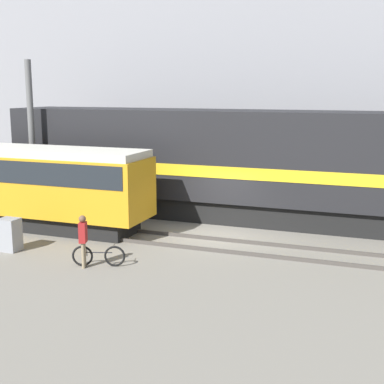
{
  "coord_description": "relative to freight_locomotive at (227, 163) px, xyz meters",
  "views": [
    {
      "loc": [
        6.4,
        -19.49,
        5.8
      ],
      "look_at": [
        -0.85,
        -0.12,
        1.8
      ],
      "focal_mm": 50.0,
      "sensor_mm": 36.0,
      "label": 1
    }
  ],
  "objects": [
    {
      "name": "streetcar",
      "position": [
        -7.18,
        -4.28,
        -0.61
      ],
      "size": [
        10.21,
        2.54,
        3.41
      ],
      "color": "black",
      "rests_on": "ground"
    },
    {
      "name": "bicycle",
      "position": [
        -2.02,
        -7.84,
        -2.2
      ],
      "size": [
        1.71,
        0.71,
        0.77
      ],
      "color": "black",
      "rests_on": "ground"
    },
    {
      "name": "utility_pole_left",
      "position": [
        -8.75,
        -2.14,
        0.99
      ],
      "size": [
        0.29,
        0.29,
        7.1
      ],
      "color": "#595959",
      "rests_on": "ground"
    },
    {
      "name": "building_backdrop",
      "position": [
        0.43,
        7.9,
        3.22
      ],
      "size": [
        48.2,
        6.0,
        11.55
      ],
      "color": "gray",
      "rests_on": "ground"
    },
    {
      "name": "person",
      "position": [
        -2.41,
        -8.13,
        -1.47
      ],
      "size": [
        0.33,
        0.41,
        1.77
      ],
      "color": "#8C7A5B",
      "rests_on": "ground"
    },
    {
      "name": "ground_plane",
      "position": [
        0.43,
        -3.16,
        -2.56
      ],
      "size": [
        120.0,
        120.0,
        0.0
      ],
      "primitive_type": "plane",
      "color": "slate"
    },
    {
      "name": "signal_box",
      "position": [
        -5.94,
        -7.43,
        -1.96
      ],
      "size": [
        0.7,
        0.6,
        1.2
      ],
      "color": "gray",
      "rests_on": "ground"
    },
    {
      "name": "track_far",
      "position": [
        0.43,
        0.0,
        -2.49
      ],
      "size": [
        60.0,
        1.51,
        0.14
      ],
      "color": "#47423D",
      "rests_on": "ground"
    },
    {
      "name": "freight_locomotive",
      "position": [
        0.0,
        0.0,
        0.0
      ],
      "size": [
        20.56,
        3.04,
        5.48
      ],
      "color": "black",
      "rests_on": "ground"
    },
    {
      "name": "track_near",
      "position": [
        0.43,
        -4.28,
        -2.49
      ],
      "size": [
        60.0,
        1.5,
        0.14
      ],
      "color": "#47423D",
      "rests_on": "ground"
    }
  ]
}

